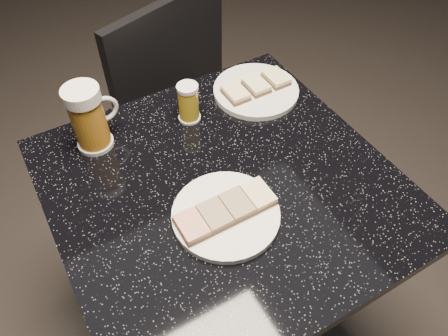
{
  "coord_description": "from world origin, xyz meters",
  "views": [
    {
      "loc": [
        -0.29,
        -0.5,
        1.47
      ],
      "look_at": [
        0.0,
        0.0,
        0.8
      ],
      "focal_mm": 35.0,
      "sensor_mm": 36.0,
      "label": 1
    }
  ],
  "objects_px": {
    "beer_mug": "(89,118)",
    "plate_large": "(226,215)",
    "chair": "(202,128)",
    "table": "(224,244)",
    "beer_tumbler": "(188,103)",
    "plate_small": "(256,91)"
  },
  "relations": [
    {
      "from": "beer_mug",
      "to": "beer_tumbler",
      "type": "xyz_separation_m",
      "value": [
        0.22,
        -0.03,
        -0.03
      ]
    },
    {
      "from": "table",
      "to": "beer_tumbler",
      "type": "bearing_deg",
      "value": 81.91
    },
    {
      "from": "table",
      "to": "chair",
      "type": "xyz_separation_m",
      "value": [
        0.16,
        0.41,
        -0.01
      ]
    },
    {
      "from": "table",
      "to": "chair",
      "type": "bearing_deg",
      "value": 68.94
    },
    {
      "from": "beer_mug",
      "to": "chair",
      "type": "distance_m",
      "value": 0.51
    },
    {
      "from": "plate_large",
      "to": "table",
      "type": "bearing_deg",
      "value": 62.2
    },
    {
      "from": "plate_large",
      "to": "chair",
      "type": "height_order",
      "value": "chair"
    },
    {
      "from": "plate_large",
      "to": "beer_tumbler",
      "type": "bearing_deg",
      "value": 76.45
    },
    {
      "from": "plate_large",
      "to": "chair",
      "type": "xyz_separation_m",
      "value": [
        0.2,
        0.48,
        -0.25
      ]
    },
    {
      "from": "table",
      "to": "beer_tumbler",
      "type": "xyz_separation_m",
      "value": [
        0.03,
        0.22,
        0.29
      ]
    },
    {
      "from": "plate_small",
      "to": "plate_large",
      "type": "bearing_deg",
      "value": -131.62
    },
    {
      "from": "beer_tumbler",
      "to": "chair",
      "type": "bearing_deg",
      "value": 56.39
    },
    {
      "from": "beer_mug",
      "to": "beer_tumbler",
      "type": "height_order",
      "value": "beer_mug"
    },
    {
      "from": "beer_mug",
      "to": "plate_large",
      "type": "bearing_deg",
      "value": -64.86
    },
    {
      "from": "plate_small",
      "to": "beer_tumbler",
      "type": "relative_size",
      "value": 2.22
    },
    {
      "from": "beer_mug",
      "to": "table",
      "type": "bearing_deg",
      "value": -52.36
    },
    {
      "from": "table",
      "to": "beer_mug",
      "type": "distance_m",
      "value": 0.45
    },
    {
      "from": "beer_mug",
      "to": "beer_tumbler",
      "type": "distance_m",
      "value": 0.23
    },
    {
      "from": "plate_small",
      "to": "beer_tumbler",
      "type": "bearing_deg",
      "value": -179.76
    },
    {
      "from": "beer_mug",
      "to": "chair",
      "type": "height_order",
      "value": "beer_mug"
    },
    {
      "from": "plate_small",
      "to": "table",
      "type": "height_order",
      "value": "plate_small"
    },
    {
      "from": "plate_large",
      "to": "plate_small",
      "type": "height_order",
      "value": "same"
    }
  ]
}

